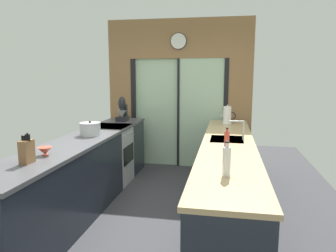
# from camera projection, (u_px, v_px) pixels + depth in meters

# --- Properties ---
(ground_plane) EXTENTS (5.04, 7.60, 0.02)m
(ground_plane) POSITION_uv_depth(u_px,v_px,m) (158.00, 203.00, 4.33)
(ground_plane) COLOR #38383D
(back_wall_unit) EXTENTS (2.64, 0.12, 2.70)m
(back_wall_unit) POSITION_uv_depth(u_px,v_px,m) (179.00, 85.00, 5.83)
(back_wall_unit) COLOR olive
(back_wall_unit) RESTS_ON ground_plane
(left_counter_run) EXTENTS (0.62, 3.80, 0.92)m
(left_counter_run) POSITION_uv_depth(u_px,v_px,m) (79.00, 176.00, 3.96)
(left_counter_run) COLOR #1E232D
(left_counter_run) RESTS_ON ground_plane
(right_counter_run) EXTENTS (0.62, 3.80, 0.92)m
(right_counter_run) POSITION_uv_depth(u_px,v_px,m) (227.00, 181.00, 3.80)
(right_counter_run) COLOR #1E232D
(right_counter_run) RESTS_ON ground_plane
(sink_faucet) EXTENTS (0.19, 0.02, 0.24)m
(sink_faucet) POSITION_uv_depth(u_px,v_px,m) (241.00, 127.00, 3.91)
(sink_faucet) COLOR #B7BABC
(sink_faucet) RESTS_ON right_counter_run
(oven_range) EXTENTS (0.60, 0.60, 0.92)m
(oven_range) POSITION_uv_depth(u_px,v_px,m) (111.00, 155.00, 5.05)
(oven_range) COLOR #B7BABC
(oven_range) RESTS_ON ground_plane
(mixing_bowl) EXTENTS (0.15, 0.15, 0.08)m
(mixing_bowl) POSITION_uv_depth(u_px,v_px,m) (45.00, 151.00, 3.16)
(mixing_bowl) COLOR #BC4C38
(mixing_bowl) RESTS_ON left_counter_run
(knife_block) EXTENTS (0.09, 0.14, 0.28)m
(knife_block) POSITION_uv_depth(u_px,v_px,m) (27.00, 151.00, 2.87)
(knife_block) COLOR brown
(knife_block) RESTS_ON left_counter_run
(stand_mixer) EXTENTS (0.17, 0.27, 0.42)m
(stand_mixer) POSITION_uv_depth(u_px,v_px,m) (122.00, 112.00, 5.48)
(stand_mixer) COLOR black
(stand_mixer) RESTS_ON left_counter_run
(stock_pot) EXTENTS (0.28, 0.28, 0.19)m
(stock_pot) POSITION_uv_depth(u_px,v_px,m) (90.00, 129.00, 4.20)
(stock_pot) COLOR #B7BABC
(stock_pot) RESTS_ON left_counter_run
(kettle) EXTENTS (0.26, 0.17, 0.23)m
(kettle) POSITION_uv_depth(u_px,v_px,m) (227.00, 116.00, 5.34)
(kettle) COLOR #B7BABC
(kettle) RESTS_ON right_counter_run
(soap_bottle_near) EXTENTS (0.06, 0.06, 0.28)m
(soap_bottle_near) POSITION_uv_depth(u_px,v_px,m) (227.00, 161.00, 2.51)
(soap_bottle_near) COLOR silver
(soap_bottle_near) RESTS_ON right_counter_run
(soap_bottle_far) EXTENTS (0.05, 0.05, 0.23)m
(soap_bottle_far) POSITION_uv_depth(u_px,v_px,m) (227.00, 140.00, 3.44)
(soap_bottle_far) COLOR #B23D2D
(soap_bottle_far) RESTS_ON right_counter_run
(paper_towel_roll) EXTENTS (0.15, 0.15, 0.32)m
(paper_towel_roll) POSITION_uv_depth(u_px,v_px,m) (227.00, 115.00, 5.13)
(paper_towel_roll) COLOR #B7BABC
(paper_towel_roll) RESTS_ON right_counter_run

